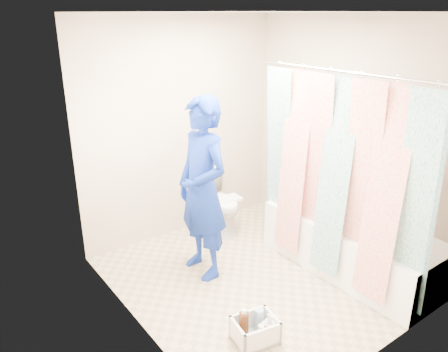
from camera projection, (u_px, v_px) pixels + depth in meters
floor at (256, 277)px, 4.21m from camera, size 2.60×2.60×0.00m
ceiling at (264, 12)px, 3.37m from camera, size 2.40×2.60×0.02m
wall_back at (181, 129)px, 4.77m from camera, size 2.40×0.02×2.40m
wall_front at (391, 210)px, 2.81m from camera, size 2.40×0.02×2.40m
wall_left at (132, 191)px, 3.12m from camera, size 0.02×2.60×2.40m
wall_right at (348, 137)px, 4.46m from camera, size 0.02×2.60×2.40m
bathtub at (351, 244)px, 4.27m from camera, size 0.70×1.75×0.50m
curtain_rod at (346, 72)px, 3.50m from camera, size 0.02×1.90×0.02m
shower_curtain at (335, 180)px, 3.82m from camera, size 0.06×1.75×1.80m
toilet at (218, 202)px, 5.04m from camera, size 0.45×0.71×0.69m
tank_lid at (223, 200)px, 4.93m from camera, size 0.44×0.22×0.03m
tank_internals at (207, 170)px, 5.05m from camera, size 0.17×0.06×0.23m
plumber at (203, 189)px, 4.02m from camera, size 0.42×0.63×1.73m
cleaning_caddy at (256, 331)px, 3.37m from camera, size 0.37×0.32×0.25m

